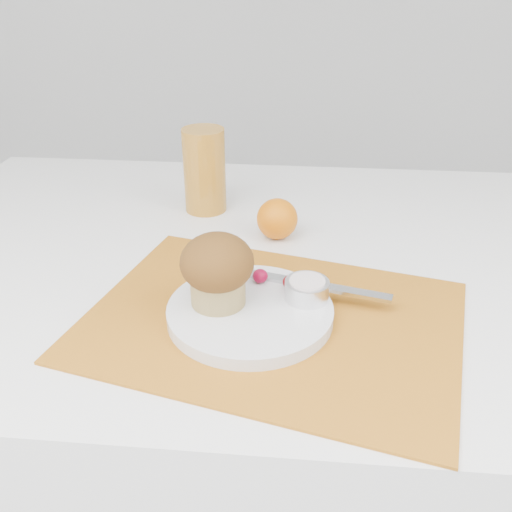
# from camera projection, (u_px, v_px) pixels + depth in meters

# --- Properties ---
(table) EXTENTS (1.20, 0.80, 0.75)m
(table) POSITION_uv_depth(u_px,v_px,m) (259.00, 428.00, 1.07)
(table) COLOR white
(table) RESTS_ON ground
(placemat) EXTENTS (0.53, 0.44, 0.00)m
(placemat) POSITION_uv_depth(u_px,v_px,m) (272.00, 320.00, 0.73)
(placemat) COLOR #B26818
(placemat) RESTS_ON table
(plate) EXTENTS (0.25, 0.25, 0.02)m
(plate) POSITION_uv_depth(u_px,v_px,m) (250.00, 312.00, 0.72)
(plate) COLOR silver
(plate) RESTS_ON placemat
(ramekin) EXTENTS (0.06, 0.06, 0.02)m
(ramekin) POSITION_uv_depth(u_px,v_px,m) (307.00, 290.00, 0.73)
(ramekin) COLOR silver
(ramekin) RESTS_ON plate
(cream) EXTENTS (0.06, 0.06, 0.01)m
(cream) POSITION_uv_depth(u_px,v_px,m) (307.00, 282.00, 0.72)
(cream) COLOR silver
(cream) RESTS_ON ramekin
(raspberry_near) EXTENTS (0.02, 0.02, 0.02)m
(raspberry_near) POSITION_uv_depth(u_px,v_px,m) (260.00, 276.00, 0.77)
(raspberry_near) COLOR #63021A
(raspberry_near) RESTS_ON plate
(raspberry_far) EXTENTS (0.02, 0.02, 0.02)m
(raspberry_far) POSITION_uv_depth(u_px,v_px,m) (291.00, 282.00, 0.75)
(raspberry_far) COLOR #560205
(raspberry_far) RESTS_ON plate
(butter_knife) EXTENTS (0.20, 0.06, 0.00)m
(butter_knife) POSITION_uv_depth(u_px,v_px,m) (317.00, 286.00, 0.76)
(butter_knife) COLOR #B3B6BC
(butter_knife) RESTS_ON plate
(orange) EXTENTS (0.07, 0.07, 0.07)m
(orange) POSITION_uv_depth(u_px,v_px,m) (277.00, 219.00, 0.92)
(orange) COLOR orange
(orange) RESTS_ON table
(juice_glass) EXTENTS (0.08, 0.08, 0.15)m
(juice_glass) POSITION_uv_depth(u_px,v_px,m) (205.00, 170.00, 1.00)
(juice_glass) COLOR #B77822
(juice_glass) RESTS_ON table
(muffin) EXTENTS (0.09, 0.09, 0.09)m
(muffin) POSITION_uv_depth(u_px,v_px,m) (217.00, 269.00, 0.70)
(muffin) COLOR tan
(muffin) RESTS_ON plate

